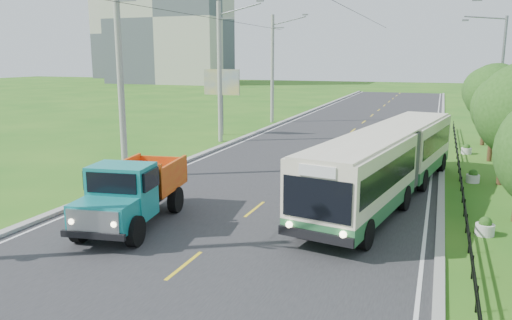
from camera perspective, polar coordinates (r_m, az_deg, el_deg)
The scene contains 23 objects.
ground at distance 15.36m, azimuth -8.19°, elevation -11.88°, with size 240.00×240.00×0.00m, color #226117.
road at distance 33.60m, azimuth 8.23°, elevation 1.07°, with size 14.00×120.00×0.02m, color #28282B.
curb_left at distance 35.76m, azimuth -3.12°, elevation 1.91°, with size 0.40×120.00×0.15m, color #9E9E99.
curb_right at distance 32.89m, azimuth 20.49°, elevation 0.29°, with size 0.30×120.00×0.10m, color #9E9E99.
edge_line_left at distance 35.55m, azimuth -2.30°, elevation 1.78°, with size 0.12×120.00×0.00m, color silver.
edge_line_right at distance 32.89m, azimuth 19.62°, elevation 0.30°, with size 0.12×120.00×0.00m, color silver.
centre_dash at distance 15.35m, azimuth -8.19°, elevation -11.81°, with size 0.12×2.20×0.00m, color yellow.
railing_right at distance 26.98m, azimuth 22.28°, elevation -1.66°, with size 0.04×40.00×0.60m, color black.
pole_near at distance 26.16m, azimuth -15.18°, elevation 9.03°, with size 3.51×0.32×10.00m.
pole_mid at distance 36.61m, azimuth -4.13°, elevation 10.03°, with size 3.51×0.32×10.00m.
pole_far at distance 47.79m, azimuth 1.92°, elevation 10.42°, with size 3.51×0.32×10.00m.
tree_fourth at distance 26.75m, azimuth 26.79°, elevation 5.00°, with size 3.24×3.31×5.40m.
tree_fifth at distance 32.68m, azimuth 25.73°, elevation 6.55°, with size 3.48×3.52×5.80m.
tree_back at distance 38.66m, azimuth 24.94°, elevation 6.93°, with size 3.30×3.36×5.50m.
streetlight_far at distance 40.52m, azimuth 26.02°, elevation 8.78°, with size 3.02×0.20×9.07m.
planter_near at distance 19.30m, azimuth 24.70°, elevation -7.00°, with size 0.64×0.64×0.67m.
planter_mid at distance 27.02m, azimuth 23.54°, elevation -1.78°, with size 0.64×0.64×0.67m.
planter_far at distance 34.86m, azimuth 22.91°, elevation 1.10°, with size 0.64×0.64×0.67m.
billboard_left at distance 39.90m, azimuth -3.94°, elevation 8.40°, with size 3.00×0.20×5.20m.
apartment_near at distance 124.19m, azimuth -9.97°, elevation 15.57°, with size 28.00×14.00×30.00m, color #B7B2A3.
apartment_far at distance 158.43m, azimuth -13.33°, elevation 13.82°, with size 24.00×14.00×26.00m, color #B7B2A3.
bus at distance 22.46m, azimuth 14.84°, elevation 0.22°, with size 5.15×15.72×3.00m.
dump_truck at distance 18.87m, azimuth -13.94°, elevation -3.19°, with size 3.06×6.09×2.45m.
Camera 1 is at (6.85, -12.32, 6.10)m, focal length 35.00 mm.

